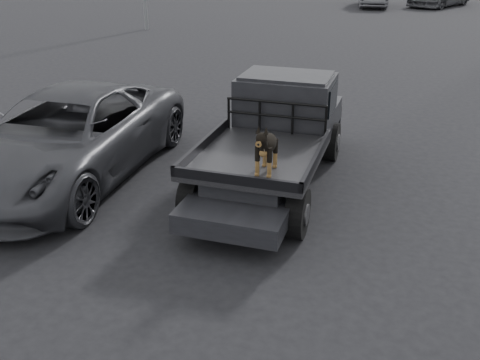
% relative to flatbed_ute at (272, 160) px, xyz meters
% --- Properties ---
extents(ground, '(120.00, 120.00, 0.00)m').
position_rel_flatbed_ute_xyz_m(ground, '(-0.74, -2.33, -0.46)').
color(ground, black).
rests_on(ground, ground).
extents(flatbed_ute, '(2.00, 5.40, 0.92)m').
position_rel_flatbed_ute_xyz_m(flatbed_ute, '(0.00, 0.00, 0.00)').
color(flatbed_ute, black).
rests_on(flatbed_ute, ground).
extents(ute_cab, '(1.72, 1.30, 0.88)m').
position_rel_flatbed_ute_xyz_m(ute_cab, '(0.00, 0.95, 0.90)').
color(ute_cab, black).
rests_on(ute_cab, flatbed_ute).
extents(headache_rack, '(1.80, 0.08, 0.55)m').
position_rel_flatbed_ute_xyz_m(headache_rack, '(0.00, 0.20, 0.74)').
color(headache_rack, black).
rests_on(headache_rack, flatbed_ute).
extents(dog, '(0.32, 0.60, 0.74)m').
position_rel_flatbed_ute_xyz_m(dog, '(0.30, -1.54, 0.83)').
color(dog, black).
rests_on(dog, flatbed_ute).
extents(parked_suv, '(2.84, 5.79, 1.58)m').
position_rel_flatbed_ute_xyz_m(parked_suv, '(-3.64, -0.81, 0.33)').
color(parked_suv, '#333438').
rests_on(parked_suv, ground).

